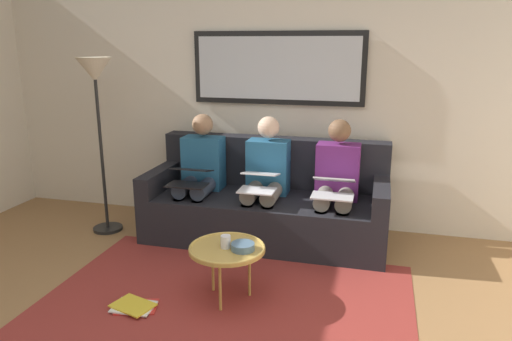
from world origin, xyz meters
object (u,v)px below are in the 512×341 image
at_px(laptop_black, 190,176).
at_px(magazine_stack, 134,306).
at_px(person_middle, 266,176).
at_px(laptop_silver, 334,187).
at_px(person_right, 200,171).
at_px(coffee_table, 227,249).
at_px(cup, 226,242).
at_px(framed_mirror, 277,68).
at_px(standing_lamp, 96,90).
at_px(person_left, 336,181).
at_px(laptop_white, 259,181).
at_px(couch, 267,204).

relative_size(laptop_black, magazine_stack, 1.02).
bearing_deg(person_middle, laptop_silver, 159.36).
bearing_deg(person_right, laptop_silver, 169.34).
xyz_separation_m(laptop_silver, magazine_stack, (1.22, 1.20, -0.60)).
xyz_separation_m(coffee_table, cup, (0.01, 0.01, 0.06)).
xyz_separation_m(framed_mirror, standing_lamp, (1.55, 0.66, -0.18)).
xyz_separation_m(person_middle, laptop_black, (0.64, 0.25, 0.02)).
relative_size(person_left, magazine_stack, 3.33).
relative_size(person_middle, person_right, 1.00).
bearing_deg(laptop_silver, person_right, -10.66).
height_order(person_left, laptop_white, person_left).
bearing_deg(laptop_black, person_left, -169.02).
distance_m(laptop_silver, laptop_white, 0.64).
bearing_deg(person_right, framed_mirror, -144.48).
distance_m(laptop_silver, person_middle, 0.68).
relative_size(coffee_table, person_left, 0.47).
bearing_deg(person_middle, standing_lamp, 7.31).
xyz_separation_m(couch, framed_mirror, (0.00, -0.39, 1.24)).
distance_m(couch, laptop_white, 0.45).
height_order(person_left, person_right, same).
distance_m(cup, person_middle, 1.17).
distance_m(magazine_stack, standing_lamp, 2.08).
relative_size(person_middle, laptop_white, 3.28).
height_order(person_right, standing_lamp, standing_lamp).
height_order(laptop_white, person_right, person_right).
bearing_deg(person_middle, magazine_stack, 68.00).
xyz_separation_m(couch, person_middle, (0.00, 0.07, 0.30)).
bearing_deg(laptop_white, person_middle, -90.00).
bearing_deg(couch, cup, 89.69).
height_order(framed_mirror, laptop_black, framed_mirror).
bearing_deg(couch, person_right, 6.13).
bearing_deg(standing_lamp, laptop_black, 176.89).
distance_m(person_right, standing_lamp, 1.20).
bearing_deg(framed_mirror, laptop_silver, 132.52).
height_order(coffee_table, standing_lamp, standing_lamp).
height_order(laptop_white, standing_lamp, standing_lamp).
bearing_deg(person_middle, couch, -90.00).
bearing_deg(coffee_table, framed_mirror, -89.98).
height_order(cup, person_left, person_left).
xyz_separation_m(couch, coffee_table, (-0.00, 1.22, 0.08)).
xyz_separation_m(person_left, laptop_white, (0.64, 0.25, 0.02)).
height_order(person_right, magazine_stack, person_right).
distance_m(cup, magazine_stack, 0.77).
bearing_deg(laptop_black, person_right, -90.00).
bearing_deg(magazine_stack, person_left, -130.26).
distance_m(person_middle, laptop_black, 0.69).
bearing_deg(standing_lamp, couch, -170.20).
relative_size(laptop_silver, laptop_white, 0.99).
xyz_separation_m(couch, magazine_stack, (0.58, 1.51, -0.29)).
relative_size(couch, framed_mirror, 1.32).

